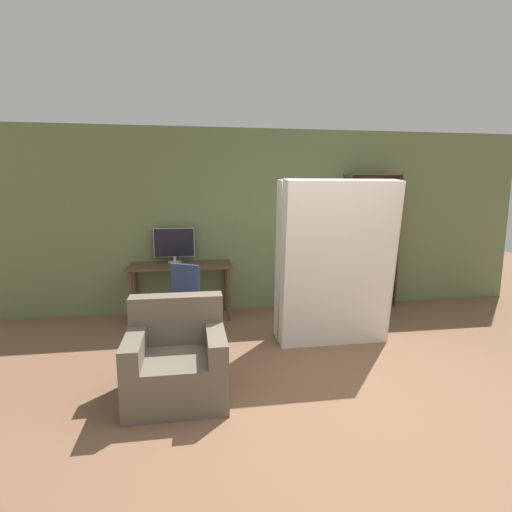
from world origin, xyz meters
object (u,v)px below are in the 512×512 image
monitor (174,244)px  office_chair (179,311)px  mattress_far (330,261)px  armchair (177,360)px  mattress_near (338,265)px  bookshelf (362,245)px

monitor → office_chair: 1.25m
mattress_far → office_chair: bearing=173.2°
monitor → armchair: bearing=-87.8°
office_chair → armchair: (0.01, -1.34, -0.05)m
mattress_near → armchair: 2.11m
bookshelf → mattress_near: (-0.97, -1.51, -0.01)m
mattress_near → mattress_far: bearing=90.0°
office_chair → mattress_near: mattress_near is taller
office_chair → mattress_near: (1.82, -0.47, 0.60)m
monitor → armchair: size_ratio=0.68×
mattress_near → bookshelf: bearing=57.5°
bookshelf → mattress_near: size_ratio=1.06×
bookshelf → mattress_near: 1.80m
monitor → mattress_far: mattress_far is taller
office_chair → mattress_far: size_ratio=0.47×
bookshelf → armchair: (-2.77, -2.38, -0.65)m
office_chair → bookshelf: size_ratio=0.45×
office_chair → bookshelf: bearing=20.5°
mattress_near → armchair: (-1.81, -0.86, -0.65)m
mattress_near → mattress_far: mattress_near is taller
office_chair → mattress_near: bearing=-14.6°
bookshelf → armchair: bookshelf is taller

